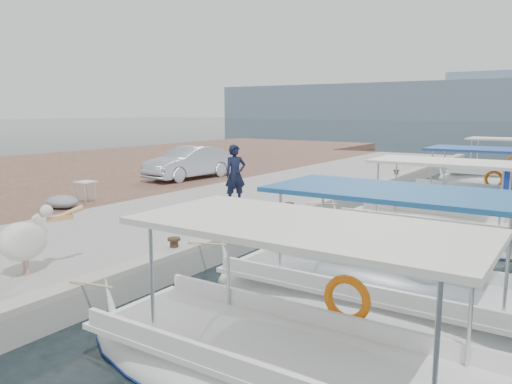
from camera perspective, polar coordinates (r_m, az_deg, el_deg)
ground at (r=13.62m, az=1.93°, el=-5.75°), size 400.00×400.00×0.00m
concrete_quay at (r=19.27m, az=2.12°, el=-0.54°), size 6.00×40.00×0.50m
quay_curb at (r=17.95m, az=9.72°, el=-0.39°), size 0.44×40.00×0.12m
cobblestone_strip at (r=22.25m, az=-8.94°, el=0.67°), size 4.00×40.00×0.50m
land_backing at (r=29.87m, az=-23.28°, el=2.18°), size 16.00×60.00×0.48m
fishing_caique_b at (r=9.20m, az=14.36°, el=-12.73°), size 7.18×2.27×2.83m
fishing_caique_c at (r=14.47m, az=19.69°, el=-4.89°), size 6.11×2.12×2.83m
fishing_caique_d at (r=19.57m, az=24.34°, el=-1.37°), size 6.47×2.57×2.83m
fishing_caique_e at (r=27.01m, az=26.38°, el=1.05°), size 6.15×2.34×2.83m
mooring_bollards at (r=14.90m, az=3.82°, el=-1.73°), size 0.28×20.28×0.33m
pelican at (r=10.25m, az=-24.79°, el=-4.99°), size 0.76×1.65×1.27m
fisherman at (r=16.25m, az=-2.38°, el=2.00°), size 0.77×0.85×1.95m
parked_car at (r=22.70m, az=-7.66°, el=3.34°), size 1.94×4.50×1.44m
tarp_bundle at (r=16.85m, az=-21.26°, el=-1.04°), size 1.10×0.90×0.40m
folding_table at (r=17.41m, az=-18.87°, el=0.49°), size 0.55×0.55×0.73m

